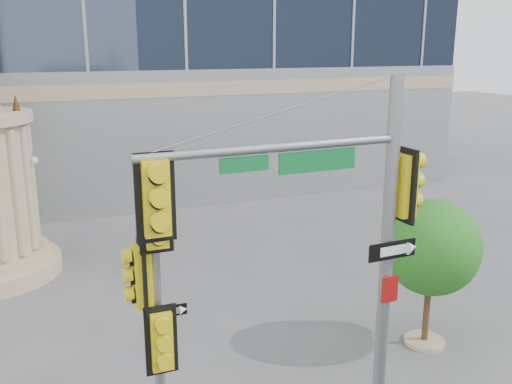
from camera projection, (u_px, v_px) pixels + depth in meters
name	position (u px, v px, depth m)	size (l,w,h in m)	color
main_signal_pole	(333.00, 223.00, 9.80)	(5.09, 0.62, 6.55)	slate
secondary_signal_pole	(154.00, 292.00, 9.64)	(0.86, 0.65, 5.07)	slate
street_tree	(432.00, 251.00, 13.30)	(2.31, 2.25, 3.60)	tan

